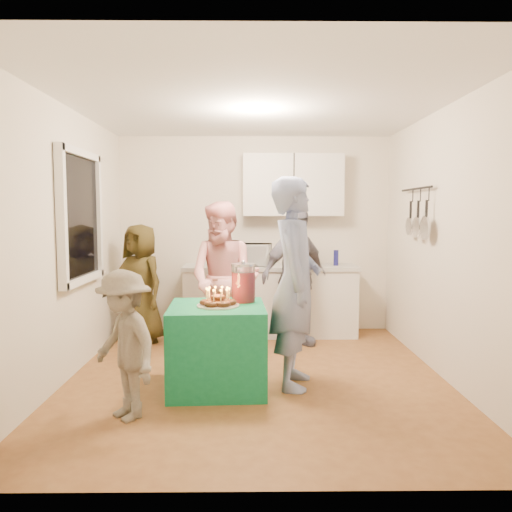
{
  "coord_description": "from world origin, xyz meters",
  "views": [
    {
      "loc": [
        -0.06,
        -4.72,
        1.59
      ],
      "look_at": [
        0.0,
        0.35,
        1.15
      ],
      "focal_mm": 35.0,
      "sensor_mm": 36.0,
      "label": 1
    }
  ],
  "objects_px": {
    "microwave": "(251,255)",
    "party_table": "(217,347)",
    "woman_back_center": "(225,279)",
    "punch_jar": "(243,284)",
    "child_near_left": "(124,345)",
    "counter": "(270,302)",
    "man_birthday": "(295,283)",
    "woman_back_left": "(141,284)",
    "woman_back_right": "(295,277)"
  },
  "relations": [
    {
      "from": "microwave",
      "to": "party_table",
      "type": "xyz_separation_m",
      "value": [
        -0.31,
        -2.0,
        -0.67
      ]
    },
    {
      "from": "microwave",
      "to": "party_table",
      "type": "distance_m",
      "value": 2.13
    },
    {
      "from": "microwave",
      "to": "woman_back_center",
      "type": "bearing_deg",
      "value": -99.47
    },
    {
      "from": "punch_jar",
      "to": "child_near_left",
      "type": "bearing_deg",
      "value": -136.8
    },
    {
      "from": "counter",
      "to": "punch_jar",
      "type": "bearing_deg",
      "value": -100.13
    },
    {
      "from": "punch_jar",
      "to": "man_birthday",
      "type": "relative_size",
      "value": 0.18
    },
    {
      "from": "counter",
      "to": "party_table",
      "type": "height_order",
      "value": "counter"
    },
    {
      "from": "microwave",
      "to": "child_near_left",
      "type": "relative_size",
      "value": 0.44
    },
    {
      "from": "party_table",
      "to": "woman_back_left",
      "type": "distance_m",
      "value": 1.96
    },
    {
      "from": "punch_jar",
      "to": "woman_back_right",
      "type": "distance_m",
      "value": 1.39
    },
    {
      "from": "punch_jar",
      "to": "woman_back_left",
      "type": "distance_m",
      "value": 1.93
    },
    {
      "from": "man_birthday",
      "to": "child_near_left",
      "type": "xyz_separation_m",
      "value": [
        -1.38,
        -0.73,
        -0.38
      ]
    },
    {
      "from": "counter",
      "to": "woman_back_right",
      "type": "bearing_deg",
      "value": -64.0
    },
    {
      "from": "party_table",
      "to": "man_birthday",
      "type": "distance_m",
      "value": 0.92
    },
    {
      "from": "party_table",
      "to": "child_near_left",
      "type": "distance_m",
      "value": 0.96
    },
    {
      "from": "woman_back_left",
      "to": "woman_back_right",
      "type": "distance_m",
      "value": 1.88
    },
    {
      "from": "punch_jar",
      "to": "woman_back_center",
      "type": "height_order",
      "value": "woman_back_center"
    },
    {
      "from": "man_birthday",
      "to": "woman_back_left",
      "type": "xyz_separation_m",
      "value": [
        -1.75,
        1.56,
        -0.23
      ]
    },
    {
      "from": "woman_back_center",
      "to": "woman_back_right",
      "type": "xyz_separation_m",
      "value": [
        0.82,
        0.4,
        -0.02
      ]
    },
    {
      "from": "child_near_left",
      "to": "woman_back_left",
      "type": "bearing_deg",
      "value": 146.35
    },
    {
      "from": "child_near_left",
      "to": "woman_back_center",
      "type": "bearing_deg",
      "value": 115.26
    },
    {
      "from": "man_birthday",
      "to": "woman_back_center",
      "type": "relative_size",
      "value": 1.12
    },
    {
      "from": "counter",
      "to": "child_near_left",
      "type": "bearing_deg",
      "value": -114.78
    },
    {
      "from": "microwave",
      "to": "man_birthday",
      "type": "relative_size",
      "value": 0.27
    },
    {
      "from": "man_birthday",
      "to": "woman_back_center",
      "type": "distance_m",
      "value": 1.2
    },
    {
      "from": "woman_back_left",
      "to": "man_birthday",
      "type": "bearing_deg",
      "value": -4.32
    },
    {
      "from": "punch_jar",
      "to": "man_birthday",
      "type": "height_order",
      "value": "man_birthday"
    },
    {
      "from": "microwave",
      "to": "punch_jar",
      "type": "bearing_deg",
      "value": -84.69
    },
    {
      "from": "punch_jar",
      "to": "woman_back_left",
      "type": "relative_size",
      "value": 0.23
    },
    {
      "from": "man_birthday",
      "to": "child_near_left",
      "type": "bearing_deg",
      "value": 125.67
    },
    {
      "from": "punch_jar",
      "to": "child_near_left",
      "type": "relative_size",
      "value": 0.29
    },
    {
      "from": "counter",
      "to": "party_table",
      "type": "bearing_deg",
      "value": -105.64
    },
    {
      "from": "microwave",
      "to": "child_near_left",
      "type": "height_order",
      "value": "microwave"
    },
    {
      "from": "punch_jar",
      "to": "child_near_left",
      "type": "height_order",
      "value": "child_near_left"
    },
    {
      "from": "man_birthday",
      "to": "woman_back_center",
      "type": "height_order",
      "value": "man_birthday"
    },
    {
      "from": "counter",
      "to": "woman_back_center",
      "type": "distance_m",
      "value": 1.18
    },
    {
      "from": "woman_back_left",
      "to": "microwave",
      "type": "bearing_deg",
      "value": 52.72
    },
    {
      "from": "party_table",
      "to": "microwave",
      "type": "bearing_deg",
      "value": 81.18
    },
    {
      "from": "party_table",
      "to": "punch_jar",
      "type": "relative_size",
      "value": 2.5
    },
    {
      "from": "punch_jar",
      "to": "woman_back_center",
      "type": "relative_size",
      "value": 0.2
    },
    {
      "from": "woman_back_center",
      "to": "child_near_left",
      "type": "relative_size",
      "value": 1.48
    },
    {
      "from": "counter",
      "to": "man_birthday",
      "type": "xyz_separation_m",
      "value": [
        0.15,
        -1.93,
        0.53
      ]
    },
    {
      "from": "woman_back_left",
      "to": "party_table",
      "type": "bearing_deg",
      "value": -20.02
    },
    {
      "from": "microwave",
      "to": "woman_back_right",
      "type": "height_order",
      "value": "woman_back_right"
    },
    {
      "from": "counter",
      "to": "microwave",
      "type": "xyz_separation_m",
      "value": [
        -0.25,
        0.0,
        0.62
      ]
    },
    {
      "from": "man_birthday",
      "to": "counter",
      "type": "bearing_deg",
      "value": 12.29
    },
    {
      "from": "party_table",
      "to": "punch_jar",
      "type": "xyz_separation_m",
      "value": [
        0.24,
        0.19,
        0.55
      ]
    },
    {
      "from": "punch_jar",
      "to": "man_birthday",
      "type": "xyz_separation_m",
      "value": [
        0.47,
        -0.12,
        0.03
      ]
    },
    {
      "from": "party_table",
      "to": "woman_back_center",
      "type": "relative_size",
      "value": 0.5
    },
    {
      "from": "microwave",
      "to": "woman_back_left",
      "type": "xyz_separation_m",
      "value": [
        -1.35,
        -0.37,
        -0.33
      ]
    }
  ]
}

